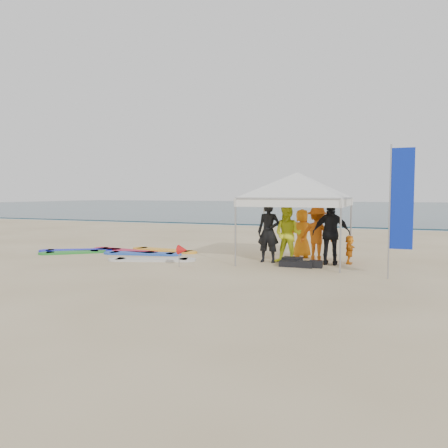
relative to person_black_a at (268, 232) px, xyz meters
name	(u,v)px	position (x,y,z in m)	size (l,w,h in m)	color
ground	(158,277)	(-1.93, -3.37, -0.93)	(120.00, 120.00, 0.00)	beige
ocean	(355,207)	(-1.93, 56.63, -0.89)	(160.00, 84.00, 0.08)	#0C2633
shoreline_foam	(301,227)	(-1.93, 14.83, -0.93)	(160.00, 1.20, 0.01)	silver
person_black_a	(268,232)	(0.00, 0.00, 0.00)	(0.68, 0.45, 1.87)	black
person_yellow	(288,234)	(0.59, 0.07, -0.06)	(0.85, 0.66, 1.75)	yellow
person_orange_a	(317,234)	(1.37, 0.66, -0.07)	(1.11, 0.64, 1.72)	#D45D12
person_black_b	(331,233)	(1.86, 0.19, 0.00)	(1.10, 0.46, 1.87)	black
person_orange_b	(302,233)	(0.76, 1.36, -0.13)	(0.78, 0.51, 1.60)	orange
person_seated	(349,250)	(2.35, 0.59, -0.50)	(0.80, 0.25, 0.86)	orange
canopy_tent	(297,173)	(0.78, 0.42, 1.81)	(4.18, 4.18, 3.16)	#A5A5A8
feather_flag	(401,200)	(3.71, -1.47, 1.01)	(0.56, 0.04, 3.31)	#A5A5A8
marker_pennant	(183,250)	(-2.05, -1.76, -0.44)	(0.28, 0.28, 0.64)	#A5A5A8
gear_pile	(297,263)	(0.98, -0.39, -0.84)	(1.23, 0.75, 0.22)	black
surfboard_spread	(124,253)	(-5.26, 0.02, -0.90)	(5.91, 3.19, 0.07)	#1B20E6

